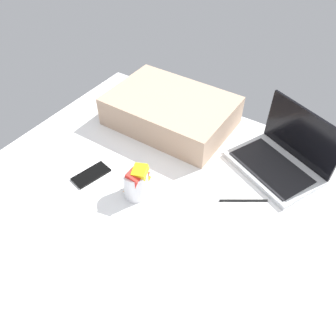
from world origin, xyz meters
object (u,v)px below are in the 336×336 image
at_px(cell_phone, 91,175).
at_px(pillow, 171,111).
at_px(snack_cup, 136,182).
at_px(laptop, 281,158).

height_order(cell_phone, pillow, pillow).
bearing_deg(snack_cup, laptop, 47.65).
bearing_deg(cell_phone, snack_cup, -159.85).
xyz_separation_m(snack_cup, pillow, (-0.13, 0.41, 0.00)).
bearing_deg(cell_phone, laptop, -129.53).
bearing_deg(cell_phone, pillow, -86.31).
bearing_deg(laptop, pillow, -155.75).
height_order(laptop, pillow, laptop).
relative_size(laptop, snack_cup, 2.84).
relative_size(snack_cup, cell_phone, 1.00).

